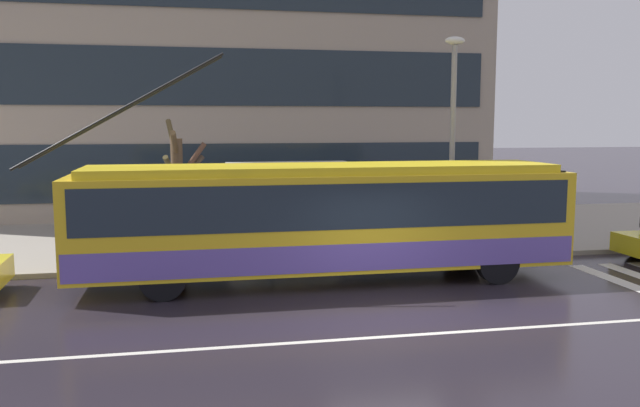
# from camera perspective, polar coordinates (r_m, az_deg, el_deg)

# --- Properties ---
(ground_plane) EXTENTS (160.00, 160.00, 0.00)m
(ground_plane) POSITION_cam_1_polar(r_m,az_deg,el_deg) (13.69, 6.62, -9.72)
(ground_plane) COLOR #252028
(sidewalk_slab) EXTENTS (80.00, 10.00, 0.14)m
(sidewalk_slab) POSITION_cam_1_polar(r_m,az_deg,el_deg) (23.02, -0.91, -2.60)
(sidewalk_slab) COLOR gray
(sidewalk_slab) RESTS_ON ground_plane
(crosswalk_stripe_edge_near) EXTENTS (0.44, 4.40, 0.01)m
(crosswalk_stripe_edge_near) POSITION_cam_1_polar(r_m,az_deg,el_deg) (17.82, 25.14, -6.38)
(crosswalk_stripe_edge_near) COLOR beige
(crosswalk_stripe_edge_near) RESTS_ON ground_plane
(lane_centre_line) EXTENTS (72.00, 0.14, 0.01)m
(lane_centre_line) POSITION_cam_1_polar(r_m,az_deg,el_deg) (12.61, 8.32, -11.23)
(lane_centre_line) COLOR silver
(lane_centre_line) RESTS_ON ground_plane
(trolleybus) EXTENTS (13.20, 2.53, 5.53)m
(trolleybus) POSITION_cam_1_polar(r_m,az_deg,el_deg) (16.23, 0.43, -1.22)
(trolleybus) COLOR gold
(trolleybus) RESTS_ON ground_plane
(bus_shelter) EXTENTS (3.70, 1.85, 2.60)m
(bus_shelter) POSITION_cam_1_polar(r_m,az_deg,el_deg) (19.70, -2.73, 1.75)
(bus_shelter) COLOR gray
(bus_shelter) RESTS_ON sidewalk_slab
(pedestrian_at_shelter) EXTENTS (0.40, 0.40, 1.67)m
(pedestrian_at_shelter) POSITION_cam_1_polar(r_m,az_deg,el_deg) (18.47, -4.27, -1.69)
(pedestrian_at_shelter) COLOR #1F3A4C
(pedestrian_at_shelter) RESTS_ON sidewalk_slab
(pedestrian_approaching_curb) EXTENTS (1.56, 1.56, 2.02)m
(pedestrian_approaching_curb) POSITION_cam_1_polar(r_m,az_deg,el_deg) (18.32, -13.69, 0.15)
(pedestrian_approaching_curb) COLOR brown
(pedestrian_approaching_curb) RESTS_ON sidewalk_slab
(street_lamp) EXTENTS (0.60, 0.32, 6.27)m
(street_lamp) POSITION_cam_1_polar(r_m,az_deg,el_deg) (19.77, 11.47, 6.74)
(street_lamp) COLOR gray
(street_lamp) RESTS_ON sidewalk_slab
(street_tree_bare) EXTENTS (1.32, 2.24, 3.90)m
(street_tree_bare) POSITION_cam_1_polar(r_m,az_deg,el_deg) (20.37, -12.22, 1.80)
(street_tree_bare) COLOR brown
(street_tree_bare) RESTS_ON sidewalk_slab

